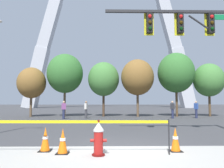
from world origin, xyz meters
The scene contains 18 objects.
ground_plane centered at (0.00, 0.00, 0.00)m, with size 240.00×240.00×0.00m, color #3D3D3F.
fire_hydrant centered at (-0.70, -0.92, 0.47)m, with size 0.46×0.48×0.99m.
caution_tape_barrier centered at (-1.42, -0.80, 0.69)m, with size 5.48×0.17×1.01m.
traffic_cone_by_hydrant centered at (-1.75, -0.68, 0.36)m, with size 0.36×0.36×0.73m.
traffic_cone_mid_sidewalk centered at (-2.34, -0.36, 0.36)m, with size 0.36×0.36×0.73m.
traffic_cone_curb_edge centered at (1.61, -0.45, 0.36)m, with size 0.36×0.36×0.73m.
traffic_signal_gantry centered at (3.89, 2.42, 4.27)m, with size 6.42×0.44×6.00m.
monument_arch centered at (0.00, 48.55, 23.49)m, with size 43.97×3.11×54.81m.
tree_far_left centered at (-8.24, 15.11, 3.43)m, with size 2.87×2.87×5.03m.
tree_left_mid centered at (-4.92, 15.47, 4.46)m, with size 3.72×3.72×6.51m.
tree_center_left centered at (-0.89, 15.46, 3.87)m, with size 3.24×3.24×5.67m.
tree_center_right centered at (2.58, 14.91, 4.01)m, with size 3.35×3.35×5.86m.
tree_right_mid centered at (6.66, 15.23, 4.53)m, with size 3.78×3.78×6.62m.
tree_far_right centered at (10.19, 15.43, 3.80)m, with size 3.17×3.17×5.55m.
pedestrian_walking_left centered at (5.46, 12.68, 0.82)m, with size 0.36×0.39×1.59m.
pedestrian_standing_center centered at (-2.41, 12.63, 0.82)m, with size 0.29×0.38×1.59m.
pedestrian_walking_right centered at (-4.35, 12.30, 0.82)m, with size 0.39×0.36×1.59m.
pedestrian_near_trees centered at (7.76, 13.00, 0.82)m, with size 0.35×0.39×1.59m.
Camera 1 is at (-0.44, -7.11, 1.50)m, focal length 34.84 mm.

